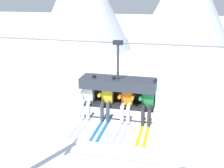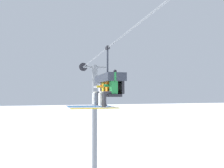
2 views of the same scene
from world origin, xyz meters
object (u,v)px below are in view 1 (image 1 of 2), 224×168
(skier_yellow, at_px, (107,98))
(skier_orange, at_px, (127,100))
(skier_white, at_px, (87,96))
(chairlift_chair, at_px, (118,88))
(skier_green, at_px, (148,102))

(skier_yellow, xyz_separation_m, skier_orange, (0.60, -0.01, -0.02))
(skier_white, height_order, skier_yellow, same)
(chairlift_chair, bearing_deg, skier_green, -13.39)
(skier_yellow, height_order, skier_green, same)
(chairlift_chair, distance_m, skier_green, 0.97)
(chairlift_chair, relative_size, skier_yellow, 1.34)
(chairlift_chair, xyz_separation_m, skier_green, (0.90, -0.21, -0.27))
(skier_orange, relative_size, skier_green, 1.00)
(skier_yellow, bearing_deg, skier_orange, -0.66)
(skier_orange, bearing_deg, chairlift_chair, 143.52)
(skier_green, bearing_deg, chairlift_chair, 166.61)
(chairlift_chair, bearing_deg, skier_white, -166.52)
(chairlift_chair, xyz_separation_m, skier_white, (-0.89, -0.21, -0.27))
(skier_white, height_order, skier_green, same)
(chairlift_chair, height_order, skier_green, chairlift_chair)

